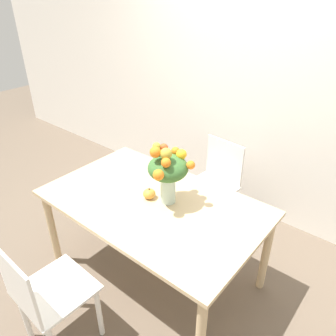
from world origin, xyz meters
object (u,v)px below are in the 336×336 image
dining_chair_near_window (214,185)px  dining_chair_far_side (46,296)px  flower_vase (168,170)px  pumpkin (149,194)px

dining_chair_near_window → dining_chair_far_side: same height
flower_vase → pumpkin: flower_vase is taller
dining_chair_near_window → dining_chair_far_side: (-0.11, -1.70, 0.00)m
flower_vase → dining_chair_near_window: bearing=95.5°
pumpkin → dining_chair_near_window: 0.87m
dining_chair_near_window → pumpkin: bearing=-88.5°
flower_vase → pumpkin: 0.27m
dining_chair_near_window → dining_chair_far_side: size_ratio=1.00×
dining_chair_near_window → flower_vase: bearing=-78.7°
dining_chair_far_side → flower_vase: bearing=-99.5°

